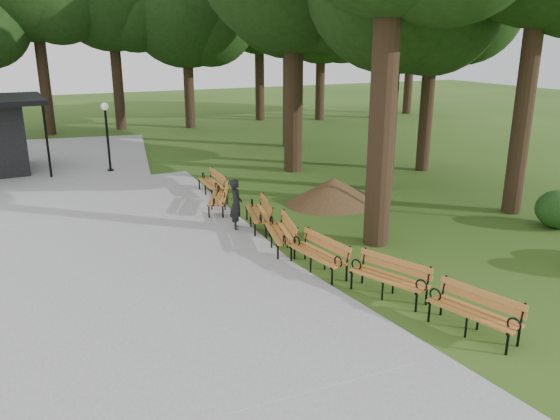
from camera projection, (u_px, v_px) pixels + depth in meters
name	position (u px, v px, depth m)	size (l,w,h in m)	color
ground	(297.00, 261.00, 14.24)	(100.00, 100.00, 0.00)	#2C4E16
path	(118.00, 246.00, 15.17)	(12.00, 38.00, 0.06)	gray
person	(236.00, 204.00, 16.38)	(0.57, 0.37, 1.56)	black
lamp_post	(106.00, 122.00, 23.18)	(0.32, 0.32, 2.95)	black
dirt_mound	(333.00, 191.00, 19.10)	(2.84, 2.84, 0.91)	#47301C
bench_0	(473.00, 313.00, 10.59)	(1.90, 0.64, 0.88)	#B76B2A
bench_1	(388.00, 278.00, 12.13)	(1.90, 0.64, 0.88)	#B76B2A
bench_2	(318.00, 255.00, 13.46)	(1.90, 0.64, 0.88)	#B76B2A
bench_3	(280.00, 233.00, 14.94)	(1.90, 0.64, 0.88)	#B76B2A
bench_4	(258.00, 214.00, 16.60)	(1.90, 0.64, 0.88)	#B76B2A
bench_5	(218.00, 198.00, 18.24)	(1.90, 0.64, 0.88)	#B76B2A
bench_6	(211.00, 184.00, 20.09)	(1.90, 0.64, 0.88)	#B76B2A
shrub_1	(556.00, 227.00, 16.77)	(1.35, 1.35, 1.15)	#193D14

